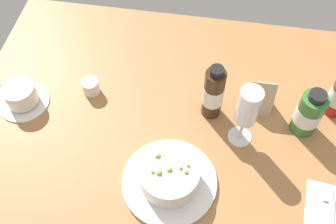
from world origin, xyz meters
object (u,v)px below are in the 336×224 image
creamer_jug (91,86)px  menu_card (262,95)px  porridge_bowl (169,177)px  cutlery_setting (335,223)px  sauce_bottle_green (309,113)px  wine_glass (248,109)px  coffee_cup (21,96)px  sauce_bottle_brown (213,93)px

creamer_jug → menu_card: 44.10cm
porridge_bowl → cutlery_setting: (36.75, -3.70, -2.95)cm
creamer_jug → cutlery_setting: bearing=-23.3°
sauce_bottle_green → menu_card: bearing=156.7°
sauce_bottle_green → cutlery_setting: bearing=-74.8°
porridge_bowl → cutlery_setting: size_ratio=1.08×
porridge_bowl → wine_glass: 22.99cm
creamer_jug → wine_glass: size_ratio=0.29×
wine_glass → sauce_bottle_green: bearing=19.2°
porridge_bowl → coffee_cup: 44.22cm
porridge_bowl → wine_glass: wine_glass is taller
cutlery_setting → creamer_jug: creamer_jug is taller
cutlery_setting → wine_glass: bearing=139.4°
cutlery_setting → coffee_cup: (-77.79, 20.15, 2.63)cm
coffee_cup → sauce_bottle_brown: bearing=5.7°
menu_card → creamer_jug: bearing=-177.4°
cutlery_setting → menu_card: (-17.28, 28.43, 4.65)cm
porridge_bowl → wine_glass: bearing=44.3°
porridge_bowl → creamer_jug: 33.42cm
sauce_bottle_green → creamer_jug: bearing=177.2°
porridge_bowl → wine_glass: (15.17, 14.80, 8.92)cm
wine_glass → porridge_bowl: bearing=-135.7°
creamer_jug → sauce_bottle_green: sauce_bottle_green is taller
menu_card → wine_glass: bearing=-113.4°
porridge_bowl → coffee_cup: size_ratio=1.63×
wine_glass → menu_card: (4.30, 9.92, -7.21)cm
porridge_bowl → creamer_jug: (-24.50, 22.71, -1.04)cm
porridge_bowl → creamer_jug: bearing=137.2°
porridge_bowl → menu_card: 31.52cm
sauce_bottle_brown → menu_card: (12.10, 3.40, -2.78)cm
porridge_bowl → coffee_cup: porridge_bowl is taller
sauce_bottle_brown → creamer_jug: bearing=177.5°
coffee_cup → creamer_jug: 17.70cm
cutlery_setting → creamer_jug: (-61.25, 26.42, 1.91)cm
creamer_jug → menu_card: bearing=2.6°
porridge_bowl → sauce_bottle_brown: sauce_bottle_brown is taller
menu_card → sauce_bottle_green: bearing=-23.3°
wine_glass → coffee_cup: bearing=178.3°
wine_glass → sauce_bottle_brown: wine_glass is taller
wine_glass → sauce_bottle_green: (15.14, 5.26, -5.81)cm
cutlery_setting → sauce_bottle_brown: sauce_bottle_brown is taller
creamer_jug → sauce_bottle_green: (54.81, -2.65, 4.14)cm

